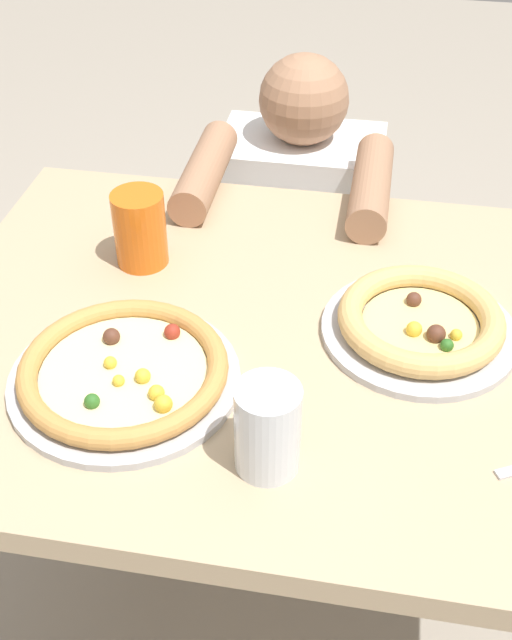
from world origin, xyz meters
TOP-DOWN VIEW (x-y plane):
  - ground_plane at (0.00, 0.00)m, footprint 8.00×8.00m
  - dining_table at (0.00, 0.00)m, footprint 1.10×0.82m
  - pizza_near at (-0.21, -0.15)m, footprint 0.32×0.32m
  - pizza_far at (0.18, 0.02)m, footprint 0.29×0.29m
  - drink_cup_colored at (-0.27, 0.13)m, footprint 0.08×0.08m
  - water_cup_clear at (0.00, -0.25)m, footprint 0.08×0.08m
  - diner_seated at (-0.07, 0.60)m, footprint 0.38×0.51m

SIDE VIEW (x-z plane):
  - ground_plane at x=0.00m, z-range 0.00..0.00m
  - diner_seated at x=-0.07m, z-range -0.03..0.90m
  - dining_table at x=0.00m, z-range 0.25..1.00m
  - pizza_near at x=-0.21m, z-range 0.75..0.79m
  - pizza_far at x=0.18m, z-range 0.75..0.80m
  - drink_cup_colored at x=-0.27m, z-range 0.75..0.87m
  - water_cup_clear at x=0.00m, z-range 0.75..0.88m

